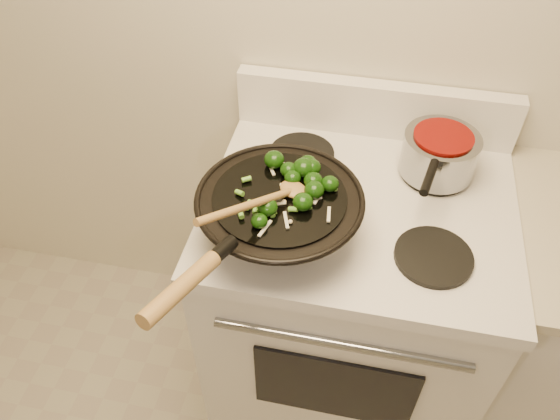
# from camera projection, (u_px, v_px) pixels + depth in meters

# --- Properties ---
(stove) EXTENTS (0.78, 0.67, 1.08)m
(stove) POSITION_uv_depth(u_px,v_px,m) (346.00, 304.00, 1.70)
(stove) COLOR white
(stove) RESTS_ON ground
(wok) EXTENTS (0.38, 0.62, 0.21)m
(wok) POSITION_uv_depth(u_px,v_px,m) (279.00, 214.00, 1.24)
(wok) COLOR black
(wok) RESTS_ON stove
(stirfry) EXTENTS (0.22, 0.26, 0.04)m
(stirfry) POSITION_uv_depth(u_px,v_px,m) (297.00, 181.00, 1.22)
(stirfry) COLOR black
(stirfry) RESTS_ON wok
(wooden_spoon) EXTENTS (0.19, 0.28, 0.12)m
(wooden_spoon) POSITION_uv_depth(u_px,v_px,m) (268.00, 198.00, 1.15)
(wooden_spoon) COLOR olive
(wooden_spoon) RESTS_ON wok
(saucepan) EXTENTS (0.19, 0.31, 0.11)m
(saucepan) POSITION_uv_depth(u_px,v_px,m) (439.00, 154.00, 1.41)
(saucepan) COLOR gray
(saucepan) RESTS_ON stove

